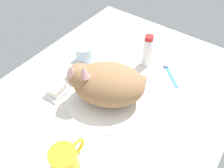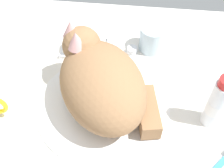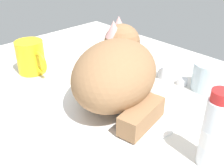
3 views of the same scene
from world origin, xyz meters
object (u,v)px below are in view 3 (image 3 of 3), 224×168
at_px(coffee_mug, 31,57).
at_px(rinse_cup, 207,77).
at_px(cat, 117,70).
at_px(faucet, 163,70).
at_px(toothpaste_bottle, 214,132).
at_px(soap_bar, 135,60).

bearing_deg(coffee_mug, rinse_cup, 34.72).
bearing_deg(cat, coffee_mug, -166.66).
distance_m(coffee_mug, rinse_cup, 0.47).
bearing_deg(faucet, toothpaste_bottle, -38.28).
distance_m(faucet, coffee_mug, 0.37).
relative_size(coffee_mug, rinse_cup, 1.65).
xyz_separation_m(faucet, soap_bar, (-0.10, -0.01, -0.00)).
relative_size(faucet, rinse_cup, 1.92).
bearing_deg(coffee_mug, faucet, 40.19).
distance_m(rinse_cup, soap_bar, 0.21).
xyz_separation_m(cat, coffee_mug, (-0.28, -0.07, -0.04)).
xyz_separation_m(cat, rinse_cup, (0.11, 0.20, -0.05)).
bearing_deg(soap_bar, cat, -60.55).
xyz_separation_m(coffee_mug, toothpaste_bottle, (0.52, 0.04, 0.02)).
height_order(faucet, soap_bar, faucet).
height_order(rinse_cup, toothpaste_bottle, toothpaste_bottle).
relative_size(cat, rinse_cup, 4.21).
relative_size(rinse_cup, soap_bar, 1.18).
bearing_deg(toothpaste_bottle, coffee_mug, -175.36).
xyz_separation_m(rinse_cup, toothpaste_bottle, (0.14, -0.23, 0.03)).
xyz_separation_m(cat, soap_bar, (-0.09, 0.16, -0.06)).
bearing_deg(cat, soap_bar, 119.45).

